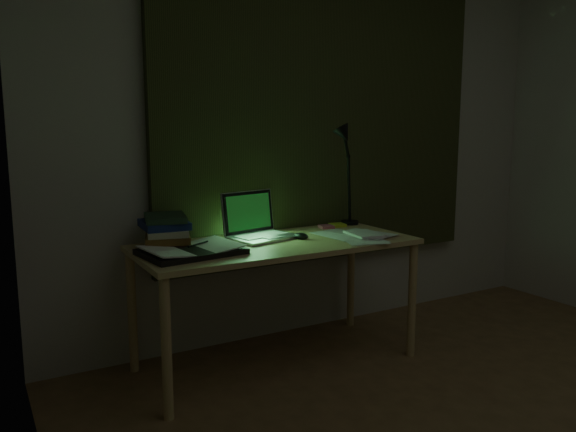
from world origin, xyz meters
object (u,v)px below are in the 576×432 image
book_stack (167,230)px  loose_papers (355,235)px  laptop (264,216)px  desk_lamp (351,178)px  open_textbook (191,250)px  desk (277,303)px

book_stack → loose_papers: size_ratio=0.71×
book_stack → laptop: bearing=-6.6°
loose_papers → desk_lamp: (0.22, 0.35, 0.28)m
laptop → open_textbook: (-0.47, -0.15, -0.10)m
desk → open_textbook: 0.60m
laptop → open_textbook: bearing=-174.9°
desk → laptop: (-0.02, 0.10, 0.46)m
laptop → book_stack: (-0.51, 0.06, -0.04)m
laptop → desk_lamp: size_ratio=0.67×
book_stack → desk_lamp: size_ratio=0.44×
open_textbook → desk: bearing=-1.3°
desk → loose_papers: 0.56m
open_textbook → desk_lamp: size_ratio=0.78×
desk → laptop: 0.47m
laptop → book_stack: laptop is taller
loose_papers → desk_lamp: size_ratio=0.63×
open_textbook → laptop: bearing=11.2°
book_stack → desk_lamp: bearing=4.4°
open_textbook → book_stack: (-0.05, 0.21, 0.07)m
desk → book_stack: bearing=162.9°
desk → laptop: laptop is taller
laptop → desk: bearing=-92.6°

